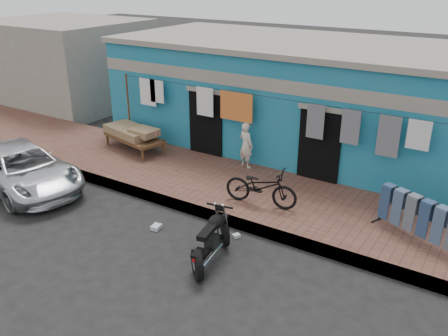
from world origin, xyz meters
TOP-DOWN VIEW (x-y plane):
  - ground at (0.00, 0.00)m, footprint 80.00×80.00m
  - sidewalk at (0.00, 3.00)m, footprint 28.00×3.00m
  - curb at (0.00, 1.55)m, footprint 28.00×0.10m
  - building at (-0.00, 6.99)m, footprint 12.20×5.20m
  - neighbor_left at (-11.00, 7.00)m, footprint 6.00×5.00m
  - clothesline at (-0.24, 4.25)m, footprint 10.06×0.06m
  - car at (-5.17, 0.37)m, footprint 4.37×2.64m
  - seated_person at (-0.69, 4.20)m, footprint 0.53×0.43m
  - bicycle at (0.74, 2.42)m, footprint 1.78×0.84m
  - motorcycle at (0.85, 0.19)m, footprint 1.11×1.78m
  - charpoy at (-4.20, 3.57)m, footprint 2.54×1.91m
  - jeans_rack at (4.14, 2.79)m, footprint 2.23×1.79m
  - litter_a at (0.43, 0.85)m, footprint 0.21×0.20m
  - litter_b at (0.82, 1.20)m, footprint 0.17×0.19m
  - litter_c at (-0.86, 0.56)m, footprint 0.22×0.26m

SIDE VIEW (x-z plane):
  - ground at x=0.00m, z-range 0.00..0.00m
  - litter_a at x=0.43m, z-range 0.00..0.07m
  - litter_b at x=0.82m, z-range 0.00..0.08m
  - litter_c at x=-0.86m, z-range 0.00..0.09m
  - sidewalk at x=0.00m, z-range 0.00..0.25m
  - curb at x=0.00m, z-range 0.00..0.25m
  - motorcycle at x=0.85m, z-range 0.00..1.02m
  - car at x=-5.17m, z-range 0.00..1.15m
  - charpoy at x=-4.20m, z-range 0.25..0.96m
  - jeans_rack at x=4.14m, z-range 0.25..1.18m
  - bicycle at x=0.74m, z-range 0.25..1.36m
  - seated_person at x=-0.69m, z-range 0.25..1.52m
  - building at x=0.00m, z-range 0.01..3.37m
  - neighbor_left at x=-11.00m, z-range 0.00..3.40m
  - clothesline at x=-0.24m, z-range 0.75..2.85m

